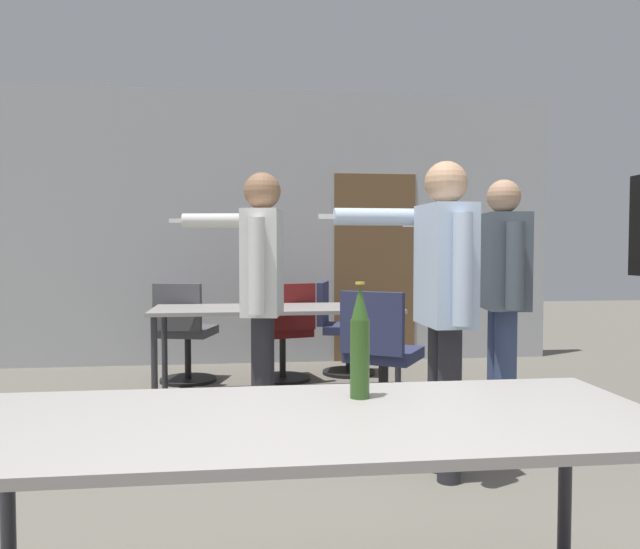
{
  "coord_description": "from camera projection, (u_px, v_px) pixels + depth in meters",
  "views": [
    {
      "loc": [
        -0.32,
        -1.5,
        1.26
      ],
      "look_at": [
        0.11,
        2.02,
        1.1
      ],
      "focal_mm": 35.0,
      "sensor_mm": 36.0,
      "label": 1
    }
  ],
  "objects": [
    {
      "name": "office_chair_mid_tucked",
      "position": [
        381.0,
        362.0,
        4.33
      ],
      "size": [
        0.65,
        0.68,
        0.96
      ],
      "rotation": [
        0.0,
        0.0,
        5.73
      ],
      "color": "black",
      "rests_on": "ground_plane"
    },
    {
      "name": "back_wall",
      "position": [
        277.0,
        229.0,
        6.74
      ],
      "size": [
        6.13,
        0.12,
        2.92
      ],
      "color": "#B2B5B7",
      "rests_on": "ground_plane"
    },
    {
      "name": "office_chair_side_rolled",
      "position": [
        341.0,
        331.0,
        6.16
      ],
      "size": [
        0.62,
        0.57,
        0.91
      ],
      "rotation": [
        0.0,
        0.0,
        4.44
      ],
      "color": "black",
      "rests_on": "ground_plane"
    },
    {
      "name": "office_chair_far_left",
      "position": [
        185.0,
        336.0,
        5.72
      ],
      "size": [
        0.57,
        0.62,
        0.93
      ],
      "rotation": [
        0.0,
        0.0,
        6.02
      ],
      "color": "black",
      "rests_on": "ground_plane"
    },
    {
      "name": "person_near_casual",
      "position": [
        260.0,
        280.0,
        3.89
      ],
      "size": [
        0.75,
        0.68,
        1.72
      ],
      "rotation": [
        0.0,
        0.0,
        1.4
      ],
      "color": "#28282D",
      "rests_on": "ground_plane"
    },
    {
      "name": "person_left_plaid",
      "position": [
        442.0,
        286.0,
        3.37
      ],
      "size": [
        0.78,
        0.61,
        1.72
      ],
      "rotation": [
        0.0,
        0.0,
        1.6
      ],
      "color": "#28282D",
      "rests_on": "ground_plane"
    },
    {
      "name": "office_chair_far_right",
      "position": [
        285.0,
        335.0,
        5.79
      ],
      "size": [
        0.57,
        0.62,
        0.92
      ],
      "rotation": [
        0.0,
        0.0,
        0.27
      ],
      "color": "black",
      "rests_on": "ground_plane"
    },
    {
      "name": "conference_table_far",
      "position": [
        277.0,
        315.0,
        5.18
      ],
      "size": [
        2.03,
        0.74,
        0.76
      ],
      "color": "gray",
      "rests_on": "ground_plane"
    },
    {
      "name": "conference_table_near",
      "position": [
        312.0,
        436.0,
        1.86
      ],
      "size": [
        2.12,
        0.84,
        0.76
      ],
      "color": "gray",
      "rests_on": "ground_plane"
    },
    {
      "name": "person_right_polo",
      "position": [
        500.0,
        280.0,
        4.29
      ],
      "size": [
        0.78,
        0.79,
        1.72
      ],
      "rotation": [
        0.0,
        0.0,
        1.42
      ],
      "color": "#3D4C75",
      "rests_on": "ground_plane"
    },
    {
      "name": "beer_bottle",
      "position": [
        360.0,
        343.0,
        2.07
      ],
      "size": [
        0.07,
        0.07,
        0.39
      ],
      "color": "#2D511E",
      "rests_on": "conference_table_near"
    }
  ]
}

